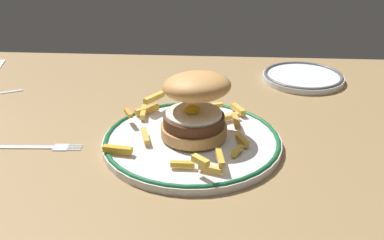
% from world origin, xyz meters
% --- Properties ---
extents(ground_plane, '(1.36, 0.85, 0.04)m').
position_xyz_m(ground_plane, '(0.00, 0.00, -0.02)').
color(ground_plane, olive).
extents(dinner_plate, '(0.29, 0.29, 0.02)m').
position_xyz_m(dinner_plate, '(0.06, -0.05, 0.01)').
color(dinner_plate, silver).
rests_on(dinner_plate, ground_plane).
extents(burger, '(0.15, 0.15, 0.11)m').
position_xyz_m(burger, '(0.06, -0.03, 0.07)').
color(burger, tan).
rests_on(burger, dinner_plate).
extents(fries_pile, '(0.23, 0.25, 0.03)m').
position_xyz_m(fries_pile, '(0.05, -0.03, 0.03)').
color(fries_pile, gold).
rests_on(fries_pile, dinner_plate).
extents(side_plate, '(0.18, 0.18, 0.02)m').
position_xyz_m(side_plate, '(0.29, 0.27, 0.01)').
color(side_plate, silver).
rests_on(side_plate, ground_plane).
extents(fork, '(0.14, 0.02, 0.00)m').
position_xyz_m(fork, '(-0.19, -0.07, 0.00)').
color(fork, silver).
rests_on(fork, ground_plane).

